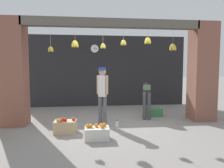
# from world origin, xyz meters

# --- Properties ---
(ground_plane) EXTENTS (60.00, 60.00, 0.00)m
(ground_plane) POSITION_xyz_m (0.00, 0.00, 0.00)
(ground_plane) COLOR gray
(shop_back_wall) EXTENTS (6.88, 0.12, 2.98)m
(shop_back_wall) POSITION_xyz_m (0.00, 2.99, 1.49)
(shop_back_wall) COLOR #232326
(shop_back_wall) RESTS_ON ground_plane
(shop_pillar_left) EXTENTS (0.70, 0.60, 2.98)m
(shop_pillar_left) POSITION_xyz_m (-2.79, 0.30, 1.49)
(shop_pillar_left) COLOR brown
(shop_pillar_left) RESTS_ON ground_plane
(shop_pillar_right) EXTENTS (0.70, 0.60, 2.98)m
(shop_pillar_right) POSITION_xyz_m (2.79, 0.30, 1.49)
(shop_pillar_right) COLOR brown
(shop_pillar_right) RESTS_ON ground_plane
(storefront_awning) EXTENTS (4.98, 0.31, 0.94)m
(storefront_awning) POSITION_xyz_m (0.01, 0.12, 2.81)
(storefront_awning) COLOR #5B564C
(shopkeeper) EXTENTS (0.32, 0.30, 1.63)m
(shopkeeper) POSITION_xyz_m (-0.31, 0.11, 0.96)
(shopkeeper) COLOR #56565B
(shopkeeper) RESTS_ON ground_plane
(worker_stooping) EXTENTS (0.40, 0.85, 1.12)m
(worker_stooping) POSITION_xyz_m (1.15, 0.70, 0.75)
(worker_stooping) COLOR #424247
(worker_stooping) RESTS_ON ground_plane
(fruit_crate_oranges) EXTENTS (0.55, 0.36, 0.36)m
(fruit_crate_oranges) POSITION_xyz_m (-0.51, -1.11, 0.15)
(fruit_crate_oranges) COLOR silver
(fruit_crate_oranges) RESTS_ON ground_plane
(fruit_crate_apples) EXTENTS (0.55, 0.35, 0.38)m
(fruit_crate_apples) POSITION_xyz_m (-1.28, -0.55, 0.17)
(fruit_crate_apples) COLOR tan
(fruit_crate_apples) RESTS_ON ground_plane
(produce_box_green) EXTENTS (0.51, 0.41, 0.24)m
(produce_box_green) POSITION_xyz_m (1.48, 0.96, 0.12)
(produce_box_green) COLOR #387A42
(produce_box_green) RESTS_ON ground_plane
(water_bottle) EXTENTS (0.07, 0.07, 0.24)m
(water_bottle) POSITION_xyz_m (0.05, -0.39, 0.11)
(water_bottle) COLOR silver
(water_bottle) RESTS_ON ground_plane
(wall_clock) EXTENTS (0.35, 0.03, 0.35)m
(wall_clock) POSITION_xyz_m (-0.46, 2.91, 2.42)
(wall_clock) COLOR black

